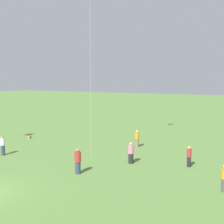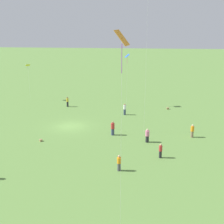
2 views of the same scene
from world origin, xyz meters
name	(u,v)px [view 1 (image 1 of 2)]	position (x,y,z in m)	size (l,w,h in m)	color
person_1	(78,161)	(-6.10, 2.77, 0.89)	(0.56, 0.56, 1.81)	#333D5B
person_2	(131,153)	(-10.41, 4.77, 0.82)	(0.66, 0.66, 1.68)	#232328
person_3	(224,179)	(-7.59, 12.35, 0.81)	(0.48, 0.48, 1.63)	#4C4C51
person_4	(189,157)	(-11.73, 9.02, 0.80)	(0.40, 0.40, 1.60)	#232328
person_5	(137,139)	(-15.96, 2.63, 0.81)	(0.57, 0.57, 1.65)	#847056
person_7	(3,145)	(-7.13, -6.10, 0.86)	(0.54, 0.54, 1.74)	#333D5B
picnic_bag_1	(29,137)	(-13.96, -9.76, 0.15)	(0.43, 0.31, 0.31)	#A58459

